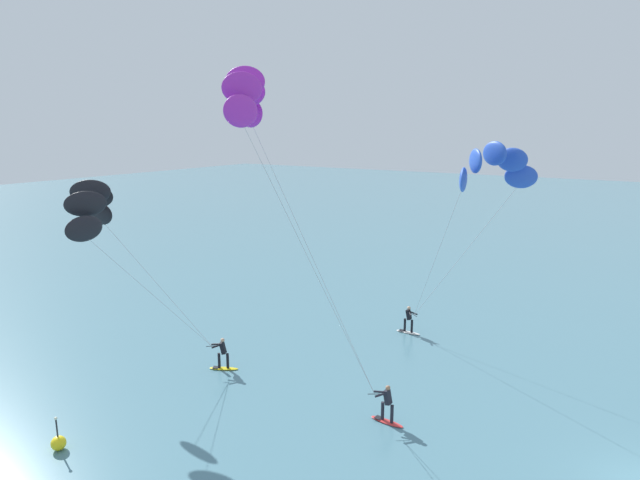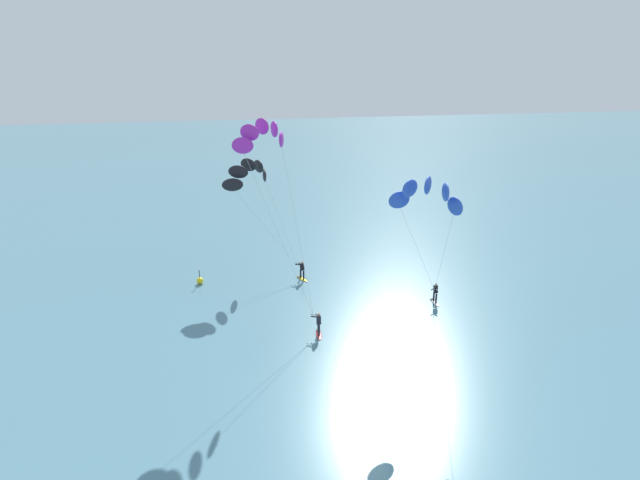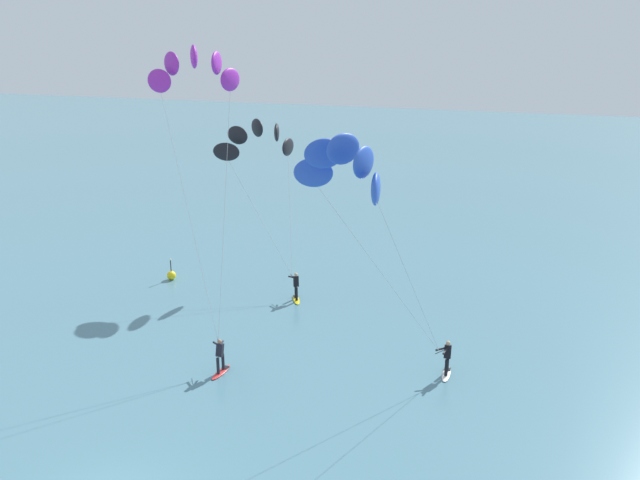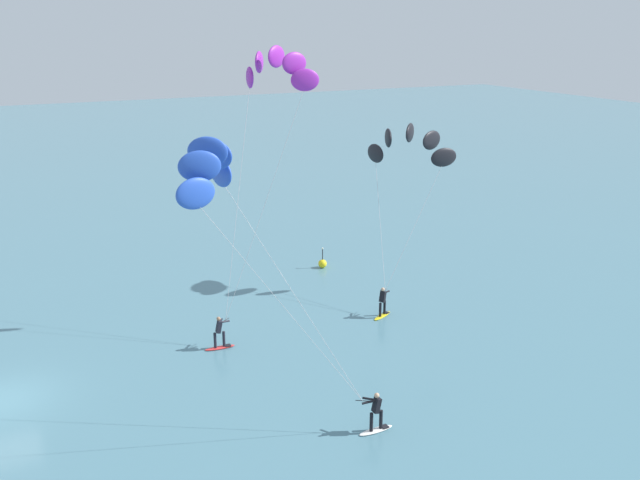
{
  "view_description": "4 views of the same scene",
  "coord_description": "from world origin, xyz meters",
  "px_view_note": "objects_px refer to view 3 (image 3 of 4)",
  "views": [
    {
      "loc": [
        -19.36,
        1.3,
        12.1
      ],
      "look_at": [
        4.9,
        16.79,
        5.99
      ],
      "focal_mm": 29.97,
      "sensor_mm": 36.0,
      "label": 1
    },
    {
      "loc": [
        -5.93,
        -21.29,
        18.95
      ],
      "look_at": [
        -0.5,
        11.16,
        6.51
      ],
      "focal_mm": 29.33,
      "sensor_mm": 36.0,
      "label": 2
    },
    {
      "loc": [
        12.5,
        -14.45,
        14.85
      ],
      "look_at": [
        1.52,
        16.76,
        4.54
      ],
      "focal_mm": 37.71,
      "sensor_mm": 36.0,
      "label": 3
    },
    {
      "loc": [
        29.58,
        0.65,
        15.32
      ],
      "look_at": [
        1.23,
        14.3,
        5.55
      ],
      "focal_mm": 39.39,
      "sensor_mm": 36.0,
      "label": 4
    }
  ],
  "objects_px": {
    "kitesurfer_far_out": "(196,83)",
    "marker_buoy": "(171,275)",
    "kitesurfer_nearshore": "(259,145)",
    "kitesurfer_mid_water": "(349,177)"
  },
  "relations": [
    {
      "from": "kitesurfer_far_out",
      "to": "marker_buoy",
      "type": "xyz_separation_m",
      "value": [
        -5.54,
        5.42,
        -12.23
      ]
    },
    {
      "from": "kitesurfer_nearshore",
      "to": "marker_buoy",
      "type": "height_order",
      "value": "kitesurfer_nearshore"
    },
    {
      "from": "kitesurfer_nearshore",
      "to": "kitesurfer_far_out",
      "type": "xyz_separation_m",
      "value": [
        0.79,
        -8.65,
        4.3
      ]
    },
    {
      "from": "kitesurfer_nearshore",
      "to": "kitesurfer_far_out",
      "type": "bearing_deg",
      "value": -84.79
    },
    {
      "from": "kitesurfer_mid_water",
      "to": "kitesurfer_far_out",
      "type": "relative_size",
      "value": 0.8
    },
    {
      "from": "kitesurfer_nearshore",
      "to": "kitesurfer_mid_water",
      "type": "xyz_separation_m",
      "value": [
        10.25,
        -14.76,
        1.65
      ]
    },
    {
      "from": "kitesurfer_nearshore",
      "to": "marker_buoy",
      "type": "xyz_separation_m",
      "value": [
        -4.75,
        -3.23,
        -7.93
      ]
    },
    {
      "from": "kitesurfer_far_out",
      "to": "marker_buoy",
      "type": "relative_size",
      "value": 10.33
    },
    {
      "from": "kitesurfer_nearshore",
      "to": "kitesurfer_mid_water",
      "type": "relative_size",
      "value": 0.85
    },
    {
      "from": "kitesurfer_nearshore",
      "to": "kitesurfer_far_out",
      "type": "height_order",
      "value": "kitesurfer_far_out"
    }
  ]
}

